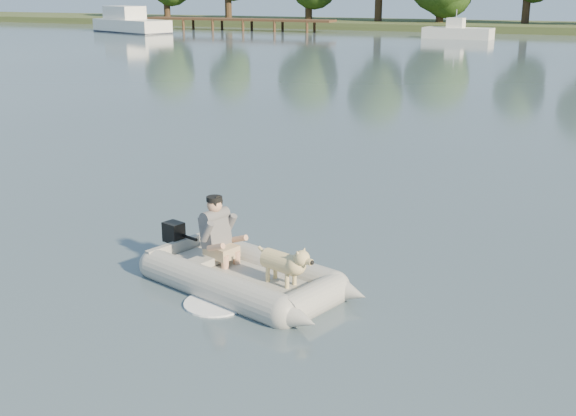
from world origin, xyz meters
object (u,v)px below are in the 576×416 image
at_px(cabin_cruiser, 131,19).
at_px(motorboat, 458,25).
at_px(dock, 237,24).
at_px(dinghy, 246,252).
at_px(dog, 281,265).
at_px(man, 216,229).

xyz_separation_m(cabin_cruiser, motorboat, (26.92, 3.10, -0.07)).
relative_size(dock, motorboat, 3.43).
xyz_separation_m(dinghy, cabin_cruiser, (-32.75, 45.17, 0.58)).
xyz_separation_m(dog, cabin_cruiser, (-33.29, 45.30, 0.63)).
distance_m(dinghy, cabin_cruiser, 55.80).
bearing_deg(dinghy, motorboat, 115.00).
bearing_deg(man, cabin_cruiser, 143.73).
bearing_deg(dog, motorboat, 115.61).
xyz_separation_m(dinghy, man, (-0.56, 0.23, 0.17)).
bearing_deg(dog, dinghy, -175.43).
distance_m(dinghy, motorboat, 48.63).
bearing_deg(dog, cabin_cruiser, 144.42).
bearing_deg(dog, dock, 135.24).
xyz_separation_m(man, motorboat, (-5.27, 48.05, 0.34)).
xyz_separation_m(dinghy, dog, (0.54, -0.13, -0.06)).
xyz_separation_m(dinghy, motorboat, (-5.83, 48.28, 0.51)).
bearing_deg(dock, man, -63.69).
bearing_deg(dinghy, cabin_cruiser, 144.05).
height_order(dock, dinghy, dinghy).
height_order(cabin_cruiser, motorboat, cabin_cruiser).
height_order(dock, cabin_cruiser, cabin_cruiser).
relative_size(cabin_cruiser, motorboat, 1.57).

